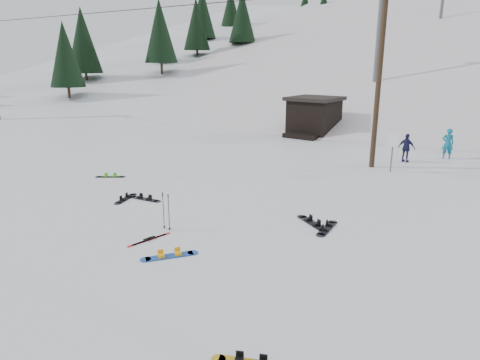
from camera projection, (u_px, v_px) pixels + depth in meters
The scene contains 18 objects.
ground at pixel (126, 250), 12.31m from camera, with size 200.00×200.00×0.00m, color silver.
ski_slope at pixel (460, 193), 57.81m from camera, with size 60.00×75.00×45.00m, color silver.
ridge_left at pixel (222, 159), 73.05m from camera, with size 34.00×85.00×38.00m, color silver.
treeline_left at pixel (197, 97), 62.77m from camera, with size 20.00×64.00×10.00m, color black, non-canonical shape.
utility_pole at pixel (379, 73), 20.64m from camera, with size 2.00×0.26×9.00m.
trail_sign at pixel (393, 146), 20.60m from camera, with size 0.50×0.09×1.85m.
lift_hut at pixel (314, 116), 30.93m from camera, with size 3.40×4.10×2.75m.
lift_tower_near at pixel (379, 28), 35.56m from camera, with size 2.20×0.36×8.00m.
hero_snowboard at pixel (170, 256), 11.87m from camera, with size 1.04×1.40×0.11m.
hero_skis at pixel (149, 239), 12.97m from camera, with size 0.30×1.50×0.08m.
ski_poles at pixel (166, 211), 13.62m from camera, with size 0.34×0.09×1.22m.
board_scatter_a at pixel (144, 199), 16.77m from camera, with size 1.51×0.50×0.11m.
board_scatter_b at pixel (126, 198), 16.80m from camera, with size 0.71×1.39×0.10m.
board_scatter_c at pixel (110, 177), 19.97m from camera, with size 1.16×0.96×0.10m.
board_scatter_d at pixel (312, 223), 14.26m from camera, with size 1.51×0.99×0.12m.
board_scatter_f at pixel (327, 228), 13.83m from camera, with size 0.48×1.56×0.11m.
skier_teal at pixel (448, 144), 23.50m from camera, with size 0.62×0.40×1.69m, color #0D6D8A.
skier_navy at pixel (406, 148), 22.74m from camera, with size 0.90×0.37×1.53m, color #1A1D43.
Camera 1 is at (9.44, -7.05, 5.26)m, focal length 32.00 mm.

